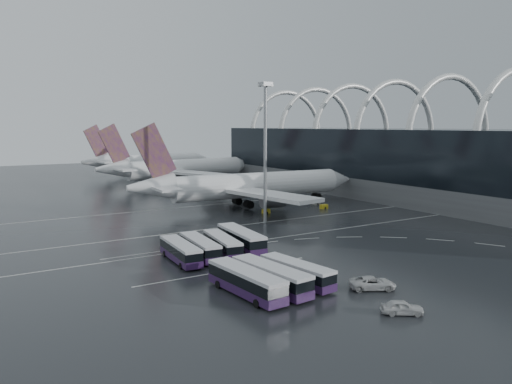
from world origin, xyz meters
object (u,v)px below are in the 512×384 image
bus_row_near_b (200,247)px  bus_row_near_c (222,244)px  gse_cart_belly_c (266,211)px  airliner_main (247,186)px  airliner_gate_c (148,162)px  gse_cart_belly_e (278,199)px  gse_cart_belly_d (316,203)px  bus_row_near_d (241,239)px  gse_cart_belly_a (324,207)px  airliner_gate_b (178,169)px  bus_row_far_c (297,272)px  bus_row_far_b (271,277)px  gse_cart_belly_b (316,200)px  bus_row_near_a (180,251)px  van_curve_a (373,283)px  floodlight_mast (265,135)px  van_curve_b (402,307)px  bus_row_far_a (246,281)px

bus_row_near_b → bus_row_near_c: (4.02, -0.15, -0.02)m
gse_cart_belly_c → airliner_main: bearing=86.1°
airliner_gate_c → airliner_main: bearing=-103.5°
bus_row_near_c → gse_cart_belly_e: bearing=-34.8°
bus_row_near_b → gse_cart_belly_d: bus_row_near_b is taller
bus_row_near_d → gse_cart_belly_a: 46.51m
airliner_gate_b → bus_row_far_c: (-31.41, -115.30, -3.78)m
bus_row_far_c → bus_row_near_b: bearing=8.3°
bus_row_near_c → bus_row_far_b: (-3.18, -19.42, 0.15)m
airliner_gate_c → gse_cart_belly_b: bearing=-91.8°
bus_row_near_a → bus_row_far_b: 19.34m
bus_row_near_a → bus_row_near_b: 3.78m
bus_row_near_a → gse_cart_belly_a: bearing=-58.1°
airliner_main → airliner_gate_b: 57.38m
van_curve_a → gse_cart_belly_a: bearing=-5.2°
bus_row_near_c → bus_row_far_c: (1.19, -19.11, -0.01)m
gse_cart_belly_e → gse_cart_belly_c: bearing=-133.0°
bus_row_near_d → bus_row_far_b: 21.75m
gse_cart_belly_e → bus_row_far_c: bearing=-122.2°
airliner_gate_c → bus_row_near_b: (-39.10, -134.90, -3.67)m
airliner_gate_c → bus_row_near_c: 139.58m
gse_cart_belly_e → gse_cart_belly_d: bearing=-62.2°
bus_row_near_a → bus_row_near_d: 12.01m
airliner_gate_b → airliner_gate_c: 38.94m
bus_row_near_a → van_curve_a: bus_row_near_a is taller
bus_row_far_b → van_curve_a: bearing=-125.6°
bus_row_near_a → bus_row_near_d: (11.90, 1.68, 0.20)m
gse_cart_belly_c → gse_cart_belly_e: 19.23m
airliner_main → bus_row_far_b: bearing=-114.4°
airliner_gate_c → van_curve_a: (-26.77, -161.14, -4.52)m
floodlight_mast → gse_cart_belly_d: bearing=28.1°
bus_row_near_a → van_curve_b: bearing=-155.4°
bus_row_near_d → van_curve_a: size_ratio=2.35×
airliner_gate_c → gse_cart_belly_c: bearing=-103.4°
bus_row_near_d → bus_row_far_c: (-2.99, -20.16, -0.23)m
van_curve_a → gse_cart_belly_a: 62.98m
floodlight_mast → van_curve_a: bearing=-105.3°
bus_row_near_d → bus_row_near_b: bearing=101.9°
floodlight_mast → gse_cart_belly_b: floodlight_mast is taller
bus_row_near_a → gse_cart_belly_e: size_ratio=5.05×
floodlight_mast → bus_row_near_d: bearing=-132.4°
airliner_gate_b → gse_cart_belly_d: 65.26m
bus_row_near_b → van_curve_b: (8.92, -34.28, -0.87)m
van_curve_a → gse_cart_belly_b: bearing=-4.2°
airliner_gate_c → airliner_gate_b: bearing=-102.7°
airliner_gate_c → gse_cart_belly_d: (10.45, -102.65, -4.79)m
gse_cart_belly_b → bus_row_far_a: bearing=-134.9°
bus_row_far_c → gse_cart_belly_d: (44.34, 51.51, -1.09)m
airliner_gate_b → bus_row_near_c: bearing=-114.2°
van_curve_b → bus_row_near_a: bearing=55.3°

